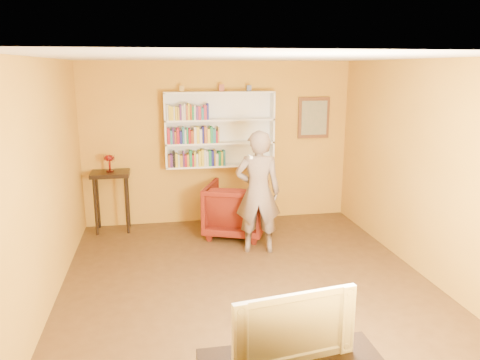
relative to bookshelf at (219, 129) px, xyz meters
The scene contains 15 objects.
room_shell 2.48m from the bookshelf, 90.00° to the right, with size 5.30×5.80×2.88m.
bookshelf is the anchor object (origin of this frame).
books_row_lower 0.61m from the bookshelf, 164.46° to the right, with size 0.93×0.19×0.27m.
books_row_middle 0.45m from the bookshelf, 166.22° to the right, with size 0.84×0.19×0.27m.
books_row_upper 0.60m from the bookshelf, 168.61° to the right, with size 0.67×0.19×0.26m.
ornament_left 0.90m from the bookshelf, behind, with size 0.07×0.07×0.10m, color #A67F2F.
ornament_centre 0.68m from the bookshelf, 60.47° to the right, with size 0.08×0.08×0.11m, color brown.
ornament_right 0.83m from the bookshelf, ahead, with size 0.07×0.07×0.10m, color #4D5881.
framed_painting 1.66m from the bookshelf, ahead, with size 0.55×0.05×0.70m.
console_table 1.95m from the bookshelf, behind, with size 0.60×0.46×0.98m.
ruby_lustre 1.83m from the bookshelf, behind, with size 0.17×0.17×0.27m.
armchair 1.38m from the bookshelf, 77.28° to the right, with size 0.90×0.93×0.84m, color #490905.
person 1.64m from the bookshelf, 76.47° to the right, with size 0.64×0.42×1.76m, color #6A594E.
game_remote 1.76m from the bookshelf, 84.58° to the right, with size 0.04×0.15×0.04m, color white.
television 4.74m from the bookshelf, 91.55° to the right, with size 0.95×0.13×0.55m, color black.
Camera 1 is at (-1.04, -5.24, 2.59)m, focal length 35.00 mm.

